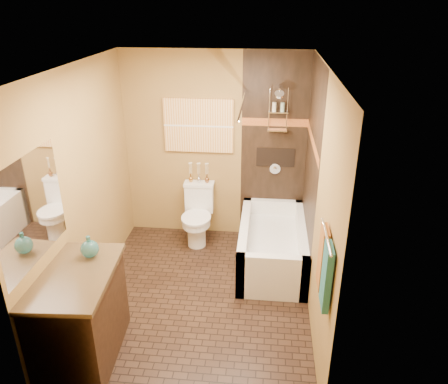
# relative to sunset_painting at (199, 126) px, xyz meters

# --- Properties ---
(floor) EXTENTS (3.00, 3.00, 0.00)m
(floor) POSITION_rel_sunset_painting_xyz_m (0.21, -1.48, -1.55)
(floor) COLOR black
(floor) RESTS_ON ground
(wall_left) EXTENTS (0.02, 3.00, 2.50)m
(wall_left) POSITION_rel_sunset_painting_xyz_m (-0.99, -1.48, -0.30)
(wall_left) COLOR olive
(wall_left) RESTS_ON floor
(wall_right) EXTENTS (0.02, 3.00, 2.50)m
(wall_right) POSITION_rel_sunset_painting_xyz_m (1.41, -1.48, -0.30)
(wall_right) COLOR olive
(wall_right) RESTS_ON floor
(wall_back) EXTENTS (2.40, 0.02, 2.50)m
(wall_back) POSITION_rel_sunset_painting_xyz_m (0.21, 0.02, -0.30)
(wall_back) COLOR olive
(wall_back) RESTS_ON floor
(wall_front) EXTENTS (2.40, 0.02, 2.50)m
(wall_front) POSITION_rel_sunset_painting_xyz_m (0.21, -2.98, -0.30)
(wall_front) COLOR olive
(wall_front) RESTS_ON floor
(ceiling) EXTENTS (3.00, 3.00, 0.00)m
(ceiling) POSITION_rel_sunset_painting_xyz_m (0.21, -1.48, 0.95)
(ceiling) COLOR silver
(ceiling) RESTS_ON wall_back
(alcove_tile_back) EXTENTS (0.85, 0.01, 2.50)m
(alcove_tile_back) POSITION_rel_sunset_painting_xyz_m (0.98, 0.01, -0.30)
(alcove_tile_back) COLOR black
(alcove_tile_back) RESTS_ON wall_back
(alcove_tile_right) EXTENTS (0.01, 1.50, 2.50)m
(alcove_tile_right) POSITION_rel_sunset_painting_xyz_m (1.39, -0.73, -0.30)
(alcove_tile_right) COLOR black
(alcove_tile_right) RESTS_ON wall_right
(mosaic_band_back) EXTENTS (0.85, 0.01, 0.10)m
(mosaic_band_back) POSITION_rel_sunset_painting_xyz_m (0.98, 0.00, 0.07)
(mosaic_band_back) COLOR #9A3E1C
(mosaic_band_back) RESTS_ON alcove_tile_back
(mosaic_band_right) EXTENTS (0.01, 1.50, 0.10)m
(mosaic_band_right) POSITION_rel_sunset_painting_xyz_m (1.38, -0.73, 0.07)
(mosaic_band_right) COLOR #9A3E1C
(mosaic_band_right) RESTS_ON alcove_tile_right
(alcove_niche) EXTENTS (0.50, 0.01, 0.25)m
(alcove_niche) POSITION_rel_sunset_painting_xyz_m (1.01, 0.01, -0.40)
(alcove_niche) COLOR black
(alcove_niche) RESTS_ON alcove_tile_back
(shower_fixtures) EXTENTS (0.24, 0.33, 1.16)m
(shower_fixtures) POSITION_rel_sunset_painting_xyz_m (1.01, -0.10, 0.12)
(shower_fixtures) COLOR silver
(shower_fixtures) RESTS_ON floor
(curtain_rod) EXTENTS (0.03, 1.55, 0.03)m
(curtain_rod) POSITION_rel_sunset_painting_xyz_m (0.61, -0.73, 0.47)
(curtain_rod) COLOR silver
(curtain_rod) RESTS_ON wall_back
(towel_bar) EXTENTS (0.02, 0.55, 0.02)m
(towel_bar) POSITION_rel_sunset_painting_xyz_m (1.36, -2.53, -0.10)
(towel_bar) COLOR silver
(towel_bar) RESTS_ON wall_right
(towel_teal) EXTENTS (0.05, 0.22, 0.52)m
(towel_teal) POSITION_rel_sunset_painting_xyz_m (1.37, -2.66, -0.37)
(towel_teal) COLOR #1B555B
(towel_teal) RESTS_ON towel_bar
(towel_rust) EXTENTS (0.05, 0.22, 0.52)m
(towel_rust) POSITION_rel_sunset_painting_xyz_m (1.37, -2.40, -0.37)
(towel_rust) COLOR #915D1A
(towel_rust) RESTS_ON towel_bar
(sunset_painting) EXTENTS (0.90, 0.04, 0.70)m
(sunset_painting) POSITION_rel_sunset_painting_xyz_m (0.00, 0.00, 0.00)
(sunset_painting) COLOR orange
(sunset_painting) RESTS_ON wall_back
(vanity_mirror) EXTENTS (0.01, 1.00, 0.90)m
(vanity_mirror) POSITION_rel_sunset_painting_xyz_m (-0.98, -2.44, -0.05)
(vanity_mirror) COLOR white
(vanity_mirror) RESTS_ON wall_left
(bathtub) EXTENTS (0.80, 1.50, 0.55)m
(bathtub) POSITION_rel_sunset_painting_xyz_m (1.01, -0.73, -1.33)
(bathtub) COLOR white
(bathtub) RESTS_ON floor
(toilet) EXTENTS (0.40, 0.59, 0.79)m
(toilet) POSITION_rel_sunset_painting_xyz_m (0.00, -0.26, -1.15)
(toilet) COLOR white
(toilet) RESTS_ON floor
(vanity) EXTENTS (0.69, 1.07, 0.91)m
(vanity) POSITION_rel_sunset_painting_xyz_m (-0.72, -2.44, -1.09)
(vanity) COLOR black
(vanity) RESTS_ON floor
(teal_bottle) EXTENTS (0.20, 0.20, 0.26)m
(teal_bottle) POSITION_rel_sunset_painting_xyz_m (-0.67, -2.17, -0.54)
(teal_bottle) COLOR #236769
(teal_bottle) RESTS_ON vanity
(bud_vases) EXTENTS (0.28, 0.06, 0.27)m
(bud_vases) POSITION_rel_sunset_painting_xyz_m (-0.00, -0.09, -0.61)
(bud_vases) COLOR #C1883C
(bud_vases) RESTS_ON toilet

